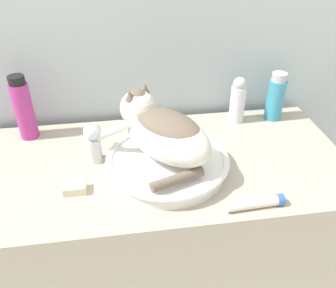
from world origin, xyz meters
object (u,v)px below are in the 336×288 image
at_px(cat, 163,130).
at_px(lotion_bottle_white, 238,100).
at_px(soap_bar, 75,188).
at_px(cream_tube, 256,203).
at_px(faucet, 97,139).
at_px(shampoo_bottle_tall, 24,109).
at_px(mouthwash_bottle, 276,97).

xyz_separation_m(cat, lotion_bottle_white, (0.30, 0.24, -0.05)).
distance_m(cat, soap_bar, 0.29).
xyz_separation_m(cream_tube, soap_bar, (-0.47, 0.13, -0.00)).
bearing_deg(faucet, shampoo_bottle_tall, 163.26).
relative_size(lotion_bottle_white, cream_tube, 1.08).
distance_m(lotion_bottle_white, mouthwash_bottle, 0.14).
bearing_deg(lotion_bottle_white, mouthwash_bottle, -0.00).
bearing_deg(lotion_bottle_white, cat, -141.47).
bearing_deg(soap_bar, cat, 15.89).
xyz_separation_m(lotion_bottle_white, cream_tube, (-0.08, -0.44, -0.07)).
bearing_deg(lotion_bottle_white, shampoo_bottle_tall, 180.00).
xyz_separation_m(faucet, soap_bar, (-0.06, -0.13, -0.07)).
distance_m(cat, faucet, 0.20).
bearing_deg(lotion_bottle_white, faucet, -159.98).
xyz_separation_m(cat, cream_tube, (0.21, -0.20, -0.12)).
bearing_deg(cream_tube, shampoo_bottle_tall, 145.36).
bearing_deg(faucet, soap_bar, -95.90).
distance_m(faucet, cream_tube, 0.49).
distance_m(mouthwash_bottle, soap_bar, 0.76).
bearing_deg(mouthwash_bottle, faucet, -164.20).
distance_m(lotion_bottle_white, soap_bar, 0.64).
xyz_separation_m(lotion_bottle_white, mouthwash_bottle, (0.14, -0.00, 0.00)).
bearing_deg(cat, faucet, 34.04).
bearing_deg(lotion_bottle_white, soap_bar, -150.68).
bearing_deg(soap_bar, cream_tube, -15.64).
height_order(lotion_bottle_white, mouthwash_bottle, mouthwash_bottle).
xyz_separation_m(shampoo_bottle_tall, lotion_bottle_white, (0.72, 0.00, -0.02)).
bearing_deg(cat, soap_bar, 67.81).
height_order(faucet, cream_tube, faucet).
bearing_deg(mouthwash_bottle, lotion_bottle_white, 180.00).
height_order(faucet, shampoo_bottle_tall, shampoo_bottle_tall).
bearing_deg(cream_tube, faucet, 146.80).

